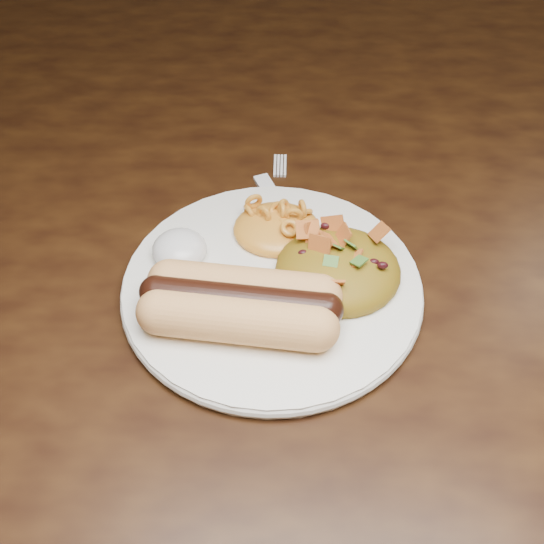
{
  "coord_description": "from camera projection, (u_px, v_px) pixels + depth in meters",
  "views": [
    {
      "loc": [
        -0.07,
        -0.52,
        1.15
      ],
      "look_at": [
        -0.08,
        -0.16,
        0.77
      ],
      "focal_mm": 42.0,
      "sensor_mm": 36.0,
      "label": 1
    }
  ],
  "objects": [
    {
      "name": "floor",
      "position": [
        318.0,
        496.0,
        1.19
      ],
      "size": [
        4.0,
        4.0,
        0.0
      ],
      "primitive_type": "plane",
      "color": "#542A10",
      "rests_on": "ground"
    },
    {
      "name": "table",
      "position": [
        348.0,
        242.0,
        0.72
      ],
      "size": [
        1.6,
        0.9,
        0.75
      ],
      "color": "black",
      "rests_on": "floor"
    },
    {
      "name": "sour_cream",
      "position": [
        179.0,
        244.0,
        0.54
      ],
      "size": [
        0.05,
        0.05,
        0.03
      ],
      "primitive_type": "ellipsoid",
      "rotation": [
        0.0,
        0.0,
        -0.18
      ],
      "color": "silver",
      "rests_on": "plate"
    },
    {
      "name": "fork",
      "position": [
        278.0,
        206.0,
        0.61
      ],
      "size": [
        0.06,
        0.12,
        0.0
      ],
      "primitive_type": "cube",
      "rotation": [
        0.0,
        0.0,
        0.4
      ],
      "color": "white",
      "rests_on": "table"
    },
    {
      "name": "mac_and_cheese",
      "position": [
        277.0,
        220.0,
        0.56
      ],
      "size": [
        0.09,
        0.09,
        0.03
      ],
      "primitive_type": "ellipsoid",
      "rotation": [
        0.0,
        0.0,
        -0.22
      ],
      "color": "gold",
      "rests_on": "plate"
    },
    {
      "name": "taco_salad",
      "position": [
        339.0,
        261.0,
        0.52
      ],
      "size": [
        0.11,
        0.1,
        0.05
      ],
      "rotation": [
        0.0,
        0.0,
        -0.43
      ],
      "color": "#A74109",
      "rests_on": "plate"
    },
    {
      "name": "hotdog",
      "position": [
        240.0,
        303.0,
        0.49
      ],
      "size": [
        0.13,
        0.08,
        0.04
      ],
      "rotation": [
        0.0,
        0.0,
        -0.1
      ],
      "color": "#FEB671",
      "rests_on": "plate"
    },
    {
      "name": "plate",
      "position": [
        272.0,
        286.0,
        0.54
      ],
      "size": [
        0.3,
        0.3,
        0.01
      ],
      "primitive_type": "cylinder",
      "rotation": [
        0.0,
        0.0,
        0.21
      ],
      "color": "white",
      "rests_on": "table"
    }
  ]
}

